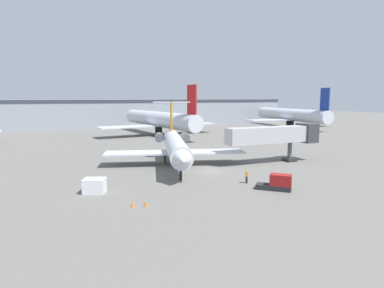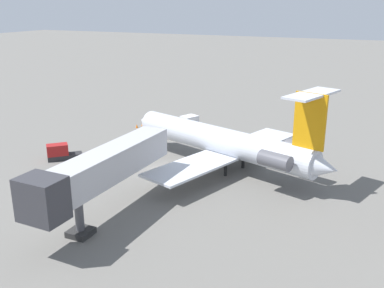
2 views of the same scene
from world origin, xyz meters
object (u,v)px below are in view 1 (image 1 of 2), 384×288
Objects in this scene: jet_bridge at (278,135)px; parked_airliner_west_mid at (159,120)px; traffic_cone_near at (146,203)px; baggage_tug_lead at (278,183)px; cargo_container_uld at (94,186)px; regional_jet at (175,145)px; traffic_cone_mid at (133,204)px; ground_crew_marshaller at (247,176)px; parked_airliner_centre at (291,115)px.

jet_bridge is 47.36m from parked_airliner_west_mid.
traffic_cone_near is at bearing -154.58° from jet_bridge.
baggage_tug_lead reaches higher than cargo_container_uld.
parked_airliner_west_mid is (26.11, 52.92, 3.63)m from cargo_container_uld.
regional_jet is 48.44× the size of traffic_cone_mid.
traffic_cone_near is (-14.22, -3.35, -0.58)m from ground_crew_marshaller.
baggage_tug_lead reaches higher than traffic_cone_mid.
traffic_cone_near is 1.00× the size of traffic_cone_mid.
jet_bridge is 5.84× the size of cargo_container_uld.
baggage_tug_lead is 1.34× the size of cargo_container_uld.
ground_crew_marshaller is at bearing -143.11° from jet_bridge.
baggage_tug_lead is 6.97× the size of traffic_cone_mid.
traffic_cone_near is at bearing -120.14° from regional_jet.
parked_airliner_centre is (63.84, 46.18, 1.23)m from regional_jet.
traffic_cone_mid is at bearing -139.77° from parked_airliner_centre.
jet_bridge is 4.38× the size of baggage_tug_lead.
jet_bridge is at bearing 10.72° from cargo_container_uld.
jet_bridge is 30.47× the size of traffic_cone_mid.
traffic_cone_mid is at bearing -111.53° from parked_airliner_west_mid.
jet_bridge is at bearing 25.42° from traffic_cone_near.
traffic_cone_mid is at bearing 176.08° from baggage_tug_lead.
cargo_container_uld is at bearing -169.28° from jet_bridge.
ground_crew_marshaller is 14.62m from traffic_cone_near.
traffic_cone_mid is 0.01× the size of parked_airliner_west_mid.
traffic_cone_near is at bearing -166.76° from ground_crew_marshaller.
ground_crew_marshaller is at bearing -134.65° from parked_airliner_centre.
parked_airliner_centre is (60.05, 60.78, 3.60)m from ground_crew_marshaller.
ground_crew_marshaller reaches higher than cargo_container_uld.
traffic_cone_mid is at bearing -168.66° from ground_crew_marshaller.
jet_bridge reaches higher than baggage_tug_lead.
baggage_tug_lead is at bearing -3.34° from traffic_cone_near.
parked_airliner_centre is at bearing 45.35° from ground_crew_marshaller.
parked_airliner_centre is (74.26, 64.13, 4.18)m from traffic_cone_near.
parked_airliner_centre is (47.66, 51.49, -0.14)m from jet_bridge.
baggage_tug_lead is at bearing -21.78° from cargo_container_uld.
baggage_tug_lead is (-10.98, -13.56, -3.76)m from jet_bridge.
regional_jet is 1.59× the size of jet_bridge.
ground_crew_marshaller reaches higher than traffic_cone_near.
ground_crew_marshaller is at bearing 11.34° from traffic_cone_mid.
ground_crew_marshaller is at bearing -98.09° from parked_airliner_west_mid.
regional_jet is at bearing 59.86° from traffic_cone_near.
cargo_container_uld reaches higher than traffic_cone_near.
traffic_cone_mid is at bearing -68.47° from cargo_container_uld.
traffic_cone_mid is at bearing -123.38° from regional_jet.
baggage_tug_lead is at bearing -128.99° from jet_bridge.
baggage_tug_lead is at bearing -3.92° from traffic_cone_mid.
traffic_cone_near is 1.27m from traffic_cone_mid.
parked_airliner_west_mid is at bearing 74.23° from regional_jet.
parked_airliner_west_mid reaches higher than parked_airliner_centre.
regional_jet reaches higher than jet_bridge.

